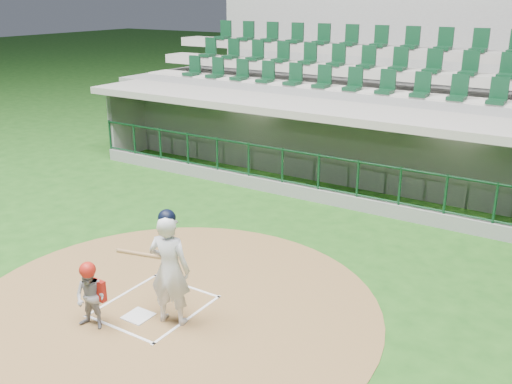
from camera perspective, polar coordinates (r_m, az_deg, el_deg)
ground at (r=10.41m, az=-8.99°, el=-10.56°), size 120.00×120.00×0.00m
dirt_circle at (r=10.10m, az=-8.44°, el=-11.48°), size 7.20×7.20×0.01m
home_plate at (r=9.96m, az=-11.69°, el=-12.06°), size 0.43×0.43×0.02m
batter_box_chalk at (r=10.21m, az=-10.12°, el=-11.15°), size 1.55×1.80×0.01m
dugout_structure at (r=16.25m, az=9.56°, el=4.09°), size 16.40×3.70×3.00m
seating_deck at (r=18.97m, az=13.12°, el=7.47°), size 17.00×6.72×5.15m
batter at (r=9.28m, az=-8.65°, el=-7.49°), size 0.93×0.95×1.98m
catcher at (r=9.59m, az=-16.21°, el=-9.89°), size 0.60×0.50×1.16m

